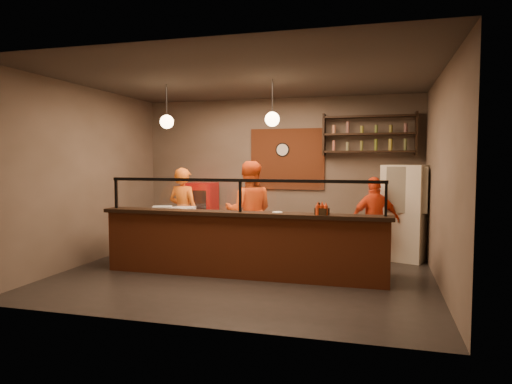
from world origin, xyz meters
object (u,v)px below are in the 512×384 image
(cook_right, at_px, (375,220))
(wall_clock, at_px, (283,150))
(fridge, at_px, (405,213))
(condiment_caddy, at_px, (322,211))
(pepper_mill, at_px, (319,209))
(red_cooler, at_px, (202,214))
(pizza_dough, at_px, (295,219))
(cook_left, at_px, (183,213))
(cook_mid, at_px, (249,211))

(cook_right, bearing_deg, wall_clock, -54.97)
(fridge, height_order, condiment_caddy, fridge)
(condiment_caddy, xyz_separation_m, pepper_mill, (-0.05, 0.04, 0.04))
(red_cooler, height_order, pizza_dough, red_cooler)
(red_cooler, distance_m, pizza_dough, 3.05)
(red_cooler, bearing_deg, condiment_caddy, -39.53)
(cook_left, xyz_separation_m, fridge, (4.11, 0.93, 0.03))
(cook_right, relative_size, pepper_mill, 8.94)
(condiment_caddy, bearing_deg, pepper_mill, 142.73)
(red_cooler, xyz_separation_m, pepper_mill, (2.88, -2.46, 0.46))
(wall_clock, height_order, red_cooler, wall_clock)
(fridge, distance_m, condiment_caddy, 2.52)
(pepper_mill, bearing_deg, pizza_dough, 128.98)
(cook_right, bearing_deg, cook_left, -17.40)
(cook_left, height_order, pepper_mill, cook_left)
(wall_clock, bearing_deg, condiment_caddy, -66.88)
(cook_mid, relative_size, cook_right, 1.18)
(condiment_caddy, height_order, pepper_mill, pepper_mill)
(cook_mid, relative_size, condiment_caddy, 10.04)
(pepper_mill, bearing_deg, wall_clock, 112.47)
(cook_left, height_order, cook_right, cook_left)
(cook_mid, distance_m, red_cooler, 1.92)
(cook_mid, relative_size, fridge, 1.04)
(wall_clock, relative_size, cook_right, 0.19)
(cook_mid, relative_size, pepper_mill, 10.55)
(wall_clock, distance_m, pepper_mill, 3.14)
(cook_mid, bearing_deg, red_cooler, -54.16)
(pizza_dough, bearing_deg, fridge, 39.61)
(cook_left, distance_m, cook_right, 3.59)
(cook_left, bearing_deg, red_cooler, -72.55)
(cook_mid, xyz_separation_m, cook_right, (2.25, 0.40, -0.14))
(pizza_dough, distance_m, condiment_caddy, 0.85)
(red_cooler, xyz_separation_m, condiment_caddy, (2.94, -2.50, 0.42))
(cook_left, xyz_separation_m, red_cooler, (-0.13, 1.27, -0.17))
(cook_left, bearing_deg, fridge, -155.69)
(condiment_caddy, relative_size, pepper_mill, 1.05)
(cook_left, distance_m, fridge, 4.21)
(cook_right, relative_size, condiment_caddy, 8.50)
(cook_right, height_order, red_cooler, cook_right)
(cook_left, distance_m, condiment_caddy, 3.07)
(cook_right, bearing_deg, pizza_dough, 14.08)
(condiment_caddy, bearing_deg, cook_mid, 140.29)
(wall_clock, relative_size, cook_left, 0.17)
(wall_clock, bearing_deg, cook_left, -135.49)
(pizza_dough, relative_size, pepper_mill, 2.60)
(cook_mid, bearing_deg, cook_left, -12.24)
(wall_clock, xyz_separation_m, cook_mid, (-0.30, -1.56, -1.17))
(cook_left, xyz_separation_m, condiment_caddy, (2.81, -1.22, 0.25))
(pizza_dough, height_order, condiment_caddy, condiment_caddy)
(fridge, bearing_deg, cook_right, -117.01)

